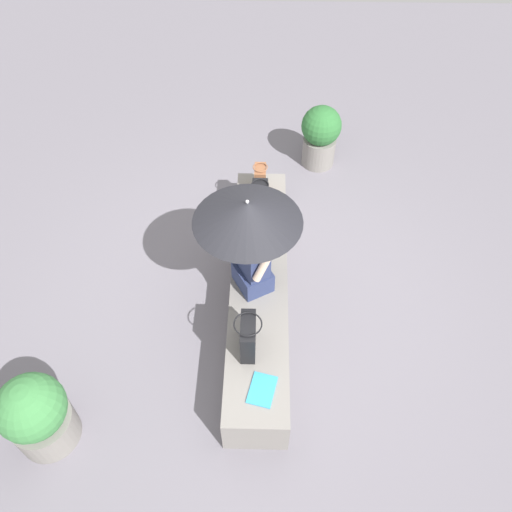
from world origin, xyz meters
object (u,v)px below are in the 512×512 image
at_px(shoulder_bag_spare, 260,179).
at_px(planter_near, 320,135).
at_px(parasol, 247,212).
at_px(tote_bag_canvas, 248,336).
at_px(planter_far, 36,414).
at_px(person_seated, 253,257).
at_px(magazine, 262,390).
at_px(handbag_black, 260,198).

height_order(shoulder_bag_spare, planter_near, planter_near).
height_order(parasol, tote_bag_canvas, parasol).
bearing_deg(planter_far, parasol, 130.60).
distance_m(person_seated, planter_near, 2.48).
xyz_separation_m(tote_bag_canvas, shoulder_bag_spare, (-1.98, 0.06, -0.02)).
xyz_separation_m(tote_bag_canvas, magazine, (0.39, 0.12, -0.18)).
relative_size(person_seated, parasol, 0.90).
relative_size(tote_bag_canvas, planter_far, 0.47).
distance_m(tote_bag_canvas, planter_near, 3.12).
bearing_deg(shoulder_bag_spare, planter_far, -33.28).
bearing_deg(handbag_black, planter_near, 151.78).
bearing_deg(planter_near, planter_far, -33.86).
height_order(handbag_black, magazine, handbag_black).
relative_size(shoulder_bag_spare, planter_far, 0.42).
relative_size(shoulder_bag_spare, planter_near, 0.41).
relative_size(shoulder_bag_spare, magazine, 1.20).
height_order(planter_near, planter_far, planter_near).
distance_m(parasol, shoulder_bag_spare, 1.40).
bearing_deg(parasol, handbag_black, 174.22).
distance_m(planter_near, planter_far, 4.37).
relative_size(parasol, shoulder_bag_spare, 2.97).
bearing_deg(magazine, shoulder_bag_spare, -165.06).
bearing_deg(planter_near, handbag_black, -28.22).
bearing_deg(person_seated, handbag_black, 177.19).
distance_m(handbag_black, shoulder_bag_spare, 0.32).
bearing_deg(shoulder_bag_spare, planter_near, 144.72).
height_order(parasol, handbag_black, parasol).
xyz_separation_m(handbag_black, shoulder_bag_spare, (-0.32, -0.00, -0.02)).
relative_size(parasol, tote_bag_canvas, 2.65).
xyz_separation_m(tote_bag_canvas, planter_near, (-3.01, 0.79, -0.19)).
bearing_deg(magazine, parasol, -159.27).
bearing_deg(magazine, planter_near, -177.62).
bearing_deg(magazine, handbag_black, -164.94).
distance_m(person_seated, magazine, 1.14).
bearing_deg(handbag_black, magazine, 1.58).
bearing_deg(parasol, shoulder_bag_spare, 175.92).
relative_size(handbag_black, planter_near, 0.46).
bearing_deg(planter_near, parasol, -19.95).
relative_size(parasol, planter_far, 1.24).
bearing_deg(planter_near, tote_bag_canvas, -14.71).
bearing_deg(shoulder_bag_spare, magazine, 1.46).
xyz_separation_m(parasol, magazine, (1.16, 0.15, -0.85)).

